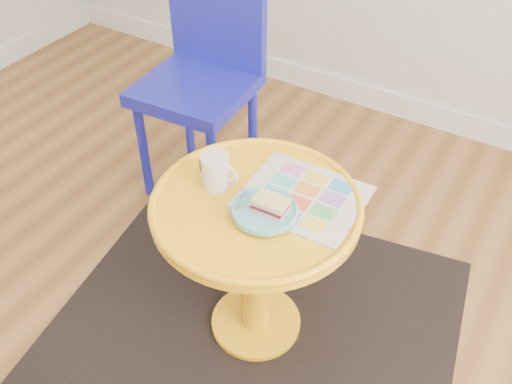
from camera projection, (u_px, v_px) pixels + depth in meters
The scene contains 9 objects.
room_walls at pixel (95, 136), 2.66m from camera, with size 4.00×4.00×4.00m.
rug at pixel (256, 323), 1.94m from camera, with size 1.30×1.10×0.01m, color black.
side_table at pixel (256, 242), 1.68m from camera, with size 0.59×0.59×0.56m.
chair at pixel (204, 67), 2.20m from camera, with size 0.43×0.43×0.92m.
newspaper at pixel (303, 197), 1.59m from camera, with size 0.33×0.28×0.01m, color silver.
mug at pixel (216, 171), 1.59m from camera, with size 0.11×0.08×0.10m.
plate at pixel (265, 211), 1.52m from camera, with size 0.18×0.18×0.02m.
cake_slice at pixel (271, 205), 1.50m from camera, with size 0.09×0.06×0.04m.
fork at pixel (255, 204), 1.53m from camera, with size 0.10×0.12×0.00m.
Camera 1 is at (0.78, -0.47, 1.62)m, focal length 40.00 mm.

